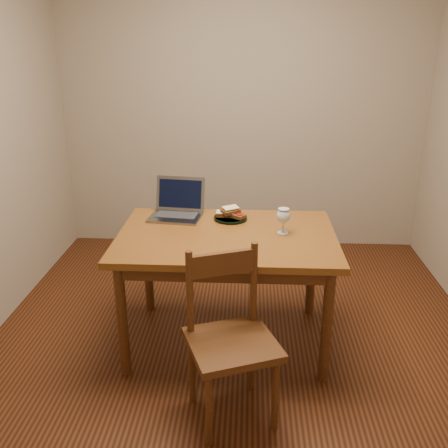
{
  "coord_description": "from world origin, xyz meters",
  "views": [
    {
      "loc": [
        0.07,
        -2.83,
        1.85
      ],
      "look_at": [
        -0.07,
        -0.06,
        0.8
      ],
      "focal_mm": 40.0,
      "sensor_mm": 36.0,
      "label": 1
    }
  ],
  "objects_px": {
    "plate": "(231,218)",
    "milk_glass": "(283,221)",
    "table": "(227,247)",
    "chair": "(231,332)",
    "laptop": "(178,206)"
  },
  "relations": [
    {
      "from": "plate",
      "to": "table",
      "type": "bearing_deg",
      "value": -92.76
    },
    {
      "from": "table",
      "to": "plate",
      "type": "height_order",
      "value": "plate"
    },
    {
      "from": "table",
      "to": "chair",
      "type": "bearing_deg",
      "value": -85.47
    },
    {
      "from": "plate",
      "to": "milk_glass",
      "type": "height_order",
      "value": "milk_glass"
    },
    {
      "from": "milk_glass",
      "to": "laptop",
      "type": "xyz_separation_m",
      "value": [
        -0.67,
        0.29,
        -0.02
      ]
    },
    {
      "from": "chair",
      "to": "milk_glass",
      "type": "height_order",
      "value": "milk_glass"
    },
    {
      "from": "chair",
      "to": "milk_glass",
      "type": "relative_size",
      "value": 3.38
    },
    {
      "from": "plate",
      "to": "milk_glass",
      "type": "relative_size",
      "value": 1.37
    },
    {
      "from": "chair",
      "to": "table",
      "type": "bearing_deg",
      "value": 73.38
    },
    {
      "from": "plate",
      "to": "milk_glass",
      "type": "distance_m",
      "value": 0.4
    },
    {
      "from": "milk_glass",
      "to": "laptop",
      "type": "relative_size",
      "value": 0.44
    },
    {
      "from": "plate",
      "to": "laptop",
      "type": "height_order",
      "value": "laptop"
    },
    {
      "from": "table",
      "to": "plate",
      "type": "relative_size",
      "value": 6.02
    },
    {
      "from": "table",
      "to": "milk_glass",
      "type": "xyz_separation_m",
      "value": [
        0.33,
        0.03,
        0.16
      ]
    },
    {
      "from": "plate",
      "to": "milk_glass",
      "type": "xyz_separation_m",
      "value": [
        0.32,
        -0.22,
        0.07
      ]
    }
  ]
}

